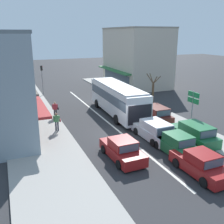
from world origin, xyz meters
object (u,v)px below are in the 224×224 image
Objects in this scene: parked_sedan_kerb_third at (133,102)px; street_tree_right at (153,93)px; sedan_behind_bus_near at (122,150)px; parked_sedan_kerb_rear at (112,92)px; pedestrian_browsing_midblock at (55,109)px; pedestrian_with_handbag_near at (57,121)px; sedan_queue_gap_filler at (201,164)px; wagon_adjacent_lane_lead at (154,131)px; traffic_light_downstreet at (42,75)px; hatchback_behind_bus_mid at (176,144)px; directional_road_sign at (193,101)px; city_bus at (117,97)px; parked_wagon_kerb_second at (155,114)px; parked_wagon_kerb_front at (194,133)px.

street_tree_right is (1.52, -1.72, 1.30)m from parked_sedan_kerb_third.
sedan_behind_bus_near is 1.01× the size of parked_sedan_kerb_third.
parked_sedan_kerb_rear is (6.39, 17.24, 0.00)m from sedan_behind_bus_near.
parked_sedan_kerb_rear is 2.58× the size of pedestrian_browsing_midblock.
sedan_queue_gap_filler is at bearing -57.41° from pedestrian_with_handbag_near.
parked_sedan_kerb_third is (2.82, 9.26, -0.08)m from wagon_adjacent_lane_lead.
traffic_light_downstreet is at bearing 131.00° from street_tree_right.
pedestrian_with_handbag_near is (-6.77, 10.58, 0.40)m from sedan_queue_gap_filler.
directional_road_sign reaches higher than hatchback_behind_bus_mid.
hatchback_behind_bus_mid is at bearing -10.28° from sedan_behind_bus_near.
sedan_queue_gap_filler is (-0.25, -13.39, -1.22)m from city_bus.
city_bus is 7.60m from pedestrian_with_handbag_near.
parked_wagon_kerb_second is 1.07× the size of parked_sedan_kerb_third.
traffic_light_downstreet reaches higher than wagon_adjacent_lane_lead.
parked_wagon_kerb_second is at bearing -93.77° from parked_sedan_kerb_third.
wagon_adjacent_lane_lead is 15.26m from parked_sedan_kerb_rear.
street_tree_right is at bearing -5.36° from pedestrian_browsing_midblock.
parked_sedan_kerb_rear is 2.58× the size of pedestrian_with_handbag_near.
traffic_light_downstreet reaches higher than sedan_behind_bus_near.
sedan_behind_bus_near is 7.52m from pedestrian_with_handbag_near.
sedan_queue_gap_filler and parked_sedan_kerb_rear have the same top height.
traffic_light_downstreet reaches higher than parked_sedan_kerb_rear.
directional_road_sign reaches higher than pedestrian_with_handbag_near.
hatchback_behind_bus_mid is at bearing -156.15° from parked_wagon_kerb_front.
sedan_behind_bus_near is 1.00× the size of sedan_queue_gap_filler.
parked_wagon_kerb_second is (-0.13, 5.73, 0.00)m from parked_wagon_kerb_front.
parked_sedan_kerb_rear is (2.54, 7.61, -1.22)m from city_bus.
parked_sedan_kerb_third is at bearing -86.73° from parked_sedan_kerb_rear.
sedan_behind_bus_near is at bearing -161.24° from directional_road_sign.
sedan_behind_bus_near is at bearing -150.74° from wagon_adjacent_lane_lead.
sedan_queue_gap_filler is 0.94× the size of parked_wagon_kerb_second.
parked_wagon_kerb_front is at bearing -34.18° from wagon_adjacent_lane_lead.
parked_wagon_kerb_second is 1.07× the size of street_tree_right.
pedestrian_with_handbag_near is at bearing -98.91° from pedestrian_browsing_midblock.
pedestrian_with_handbag_near is at bearing 133.39° from hatchback_behind_bus_mid.
pedestrian_browsing_midblock is (-6.44, 8.55, 0.32)m from wagon_adjacent_lane_lead.
directional_road_sign is at bearing -58.46° from city_bus.
wagon_adjacent_lane_lead reaches higher than sedan_queue_gap_filler.
parked_wagon_kerb_second is 4.22m from street_tree_right.
parked_wagon_kerb_second is (6.37, 6.14, 0.08)m from sedan_behind_bus_near.
parked_sedan_kerb_rear is 7.85m from street_tree_right.
city_bus is 2.42× the size of parked_wagon_kerb_second.
city_bus is at bearing -9.85° from pedestrian_browsing_midblock.
city_bus is 4.44m from parked_wagon_kerb_second.
parked_wagon_kerb_front is 1.00× the size of parked_wagon_kerb_second.
parked_wagon_kerb_second is 2.77× the size of pedestrian_browsing_midblock.
parked_wagon_kerb_second is 1.07× the size of parked_sedan_kerb_rear.
hatchback_behind_bus_mid is 11.35m from street_tree_right.
wagon_adjacent_lane_lead is 2.78× the size of pedestrian_with_handbag_near.
directional_road_sign is 12.06m from pedestrian_with_handbag_near.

